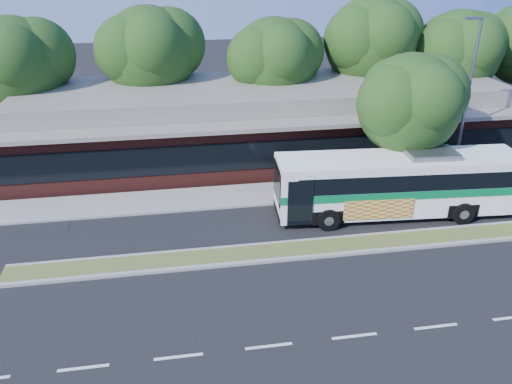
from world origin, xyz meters
The scene contains 12 objects.
ground centered at (0.00, 0.00, 0.00)m, with size 120.00×120.00×0.00m, color black.
median_strip centered at (0.00, 0.60, 0.07)m, with size 26.00×1.10×0.15m, color #435524.
sidewalk centered at (0.00, 6.40, 0.06)m, with size 44.00×2.60×0.12m, color gray.
plaza_building centered at (0.00, 12.99, 2.13)m, with size 33.20×11.20×4.45m.
lamp_post centered at (9.56, 6.00, 4.90)m, with size 0.93×0.18×9.07m.
tree_bg_a centered at (-14.58, 15.14, 5.87)m, with size 6.47×5.80×8.63m.
tree_bg_b centered at (-6.57, 16.14, 6.14)m, with size 6.69×6.00×9.00m.
tree_bg_c centered at (1.40, 15.13, 5.59)m, with size 6.24×5.60×8.26m.
tree_bg_d centered at (8.45, 16.15, 6.42)m, with size 6.91×6.20×9.37m.
tree_bg_e centered at (14.42, 15.14, 5.74)m, with size 6.47×5.80×8.50m.
transit_bus centered at (4.99, 3.20, 1.86)m, with size 12.07×3.36×3.35m.
sidewalk_tree centered at (6.42, 5.42, 5.12)m, with size 5.74×5.15×7.57m.
Camera 1 is at (-5.49, -17.56, 11.93)m, focal length 35.00 mm.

